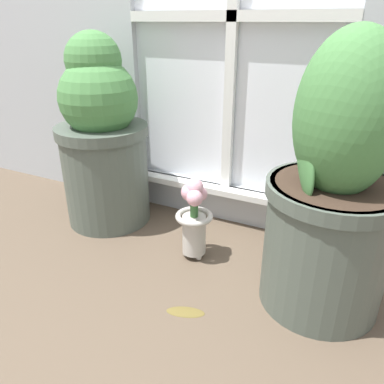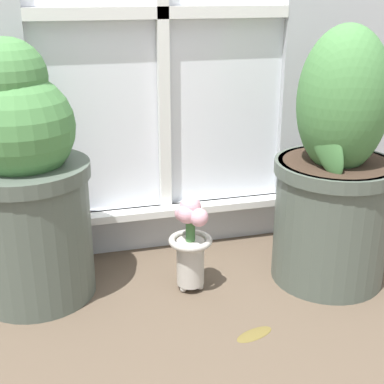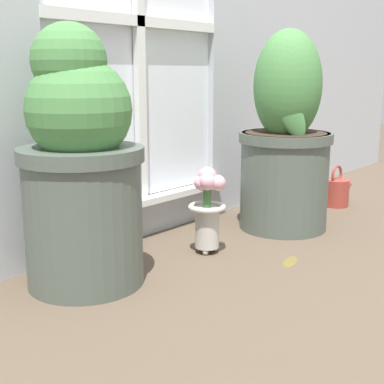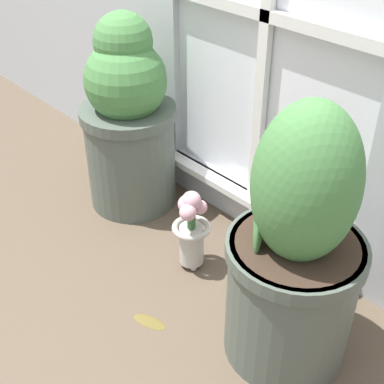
{
  "view_description": "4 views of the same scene",
  "coord_description": "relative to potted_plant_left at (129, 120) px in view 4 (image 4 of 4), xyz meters",
  "views": [
    {
      "loc": [
        0.49,
        -0.77,
        0.75
      ],
      "look_at": [
        0.0,
        0.21,
        0.25
      ],
      "focal_mm": 35.0,
      "sensor_mm": 36.0,
      "label": 1
    },
    {
      "loc": [
        -0.34,
        -1.12,
        0.84
      ],
      "look_at": [
        0.03,
        0.27,
        0.28
      ],
      "focal_mm": 50.0,
      "sensor_mm": 36.0,
      "label": 2
    },
    {
      "loc": [
        -1.33,
        -0.87,
        0.59
      ],
      "look_at": [
        -0.02,
        0.25,
        0.21
      ],
      "focal_mm": 50.0,
      "sensor_mm": 36.0,
      "label": 3
    },
    {
      "loc": [
        0.99,
        -0.69,
        1.21
      ],
      "look_at": [
        0.01,
        0.21,
        0.3
      ],
      "focal_mm": 50.0,
      "sensor_mm": 36.0,
      "label": 4
    }
  ],
  "objects": [
    {
      "name": "ground_plane",
      "position": [
        0.43,
        -0.31,
        -0.34
      ],
      "size": [
        10.0,
        10.0,
        0.0
      ],
      "primitive_type": "plane",
      "color": "brown"
    },
    {
      "name": "potted_plant_left",
      "position": [
        0.0,
        0.0,
        0.0
      ],
      "size": [
        0.35,
        0.35,
        0.72
      ],
      "color": "#4C564C",
      "rests_on": "ground_plane"
    },
    {
      "name": "potted_plant_right",
      "position": [
        0.86,
        -0.13,
        -0.01
      ],
      "size": [
        0.35,
        0.35,
        0.75
      ],
      "color": "#4C564C",
      "rests_on": "ground_plane"
    },
    {
      "name": "flower_vase",
      "position": [
        0.44,
        -0.1,
        -0.18
      ],
      "size": [
        0.13,
        0.13,
        0.29
      ],
      "color": "#BCB7AD",
      "rests_on": "ground_plane"
    },
    {
      "name": "fallen_leaf",
      "position": [
        0.54,
        -0.36,
        -0.34
      ],
      "size": [
        0.12,
        0.08,
        0.01
      ],
      "color": "brown",
      "rests_on": "ground_plane"
    }
  ]
}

